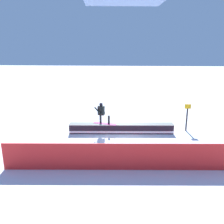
{
  "coord_description": "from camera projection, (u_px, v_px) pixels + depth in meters",
  "views": [
    {
      "loc": [
        -0.31,
        14.18,
        5.31
      ],
      "look_at": [
        0.53,
        1.03,
        1.68
      ],
      "focal_mm": 37.18,
      "sensor_mm": 36.0,
      "label": 1
    }
  ],
  "objects": [
    {
      "name": "trail_marker",
      "position": [
        187.0,
        117.0,
        15.25
      ],
      "size": [
        0.4,
        0.1,
        1.81
      ],
      "color": "#262628",
      "rests_on": "ground_plane"
    },
    {
      "name": "ground_plane",
      "position": [
        121.0,
        133.0,
        15.07
      ],
      "size": [
        120.0,
        120.0,
        0.0
      ],
      "primitive_type": "plane",
      "color": "white"
    },
    {
      "name": "snowboarder",
      "position": [
        102.0,
        113.0,
        14.78
      ],
      "size": [
        1.54,
        0.69,
        1.37
      ],
      "color": "#C13293",
      "rests_on": "grind_box"
    },
    {
      "name": "safety_fence",
      "position": [
        119.0,
        157.0,
        10.34
      ],
      "size": [
        10.36,
        0.66,
        1.27
      ],
      "primitive_type": "cube",
      "rotation": [
        0.0,
        0.0,
        0.06
      ],
      "color": "red",
      "rests_on": "ground_plane"
    },
    {
      "name": "grind_box",
      "position": [
        121.0,
        129.0,
        15.0
      ],
      "size": [
        6.72,
        0.97,
        0.63
      ],
      "color": "black",
      "rests_on": "ground_plane"
    }
  ]
}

